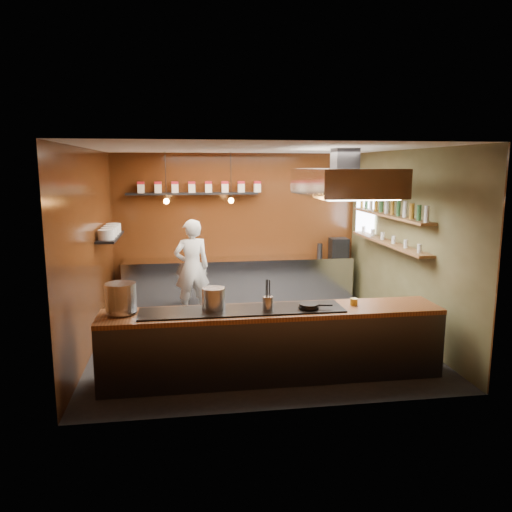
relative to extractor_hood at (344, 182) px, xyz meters
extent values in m
plane|color=black|center=(-1.30, 0.40, -2.51)|extent=(5.00, 5.00, 0.00)
plane|color=#341909|center=(-1.30, 2.90, -1.01)|extent=(5.00, 0.00, 5.00)
plane|color=#341909|center=(-3.80, 0.40, -1.01)|extent=(0.00, 5.00, 5.00)
plane|color=#4D4B2B|center=(1.20, 0.40, -1.01)|extent=(0.00, 5.00, 5.00)
plane|color=silver|center=(-1.30, 0.40, 0.49)|extent=(5.00, 5.00, 0.00)
plane|color=white|center=(1.15, 2.10, -0.61)|extent=(0.00, 1.00, 1.00)
cube|color=silver|center=(-1.30, 2.57, -2.06)|extent=(4.60, 0.65, 0.90)
cube|color=#38383D|center=(-1.30, -1.20, -2.08)|extent=(4.40, 0.70, 0.86)
cube|color=brown|center=(-1.30, -1.20, -1.62)|extent=(4.40, 0.72, 0.06)
cube|color=black|center=(-1.70, -1.20, -1.58)|extent=(2.60, 0.55, 0.02)
cube|color=black|center=(-2.20, 2.76, -0.31)|extent=(2.60, 0.26, 0.04)
cube|color=black|center=(-3.64, 1.40, -0.96)|extent=(0.30, 1.40, 0.04)
cube|color=brown|center=(1.04, 0.70, -0.59)|extent=(0.26, 2.80, 0.04)
cube|color=brown|center=(1.04, 0.70, -1.06)|extent=(0.26, 2.80, 0.04)
cube|color=#38383D|center=(0.00, 0.00, 0.34)|extent=(0.35, 0.35, 0.30)
cube|color=silver|center=(0.00, 0.00, -0.01)|extent=(1.20, 2.00, 0.40)
cube|color=white|center=(0.00, 0.00, -0.22)|extent=(1.00, 1.80, 0.02)
cylinder|color=black|center=(-2.70, 2.10, 0.04)|extent=(0.01, 0.01, 0.90)
sphere|color=orange|center=(-2.70, 2.10, -0.41)|extent=(0.10, 0.10, 0.10)
cylinder|color=black|center=(-1.50, 2.10, 0.04)|extent=(0.01, 0.01, 0.90)
sphere|color=orange|center=(-1.50, 2.10, -0.41)|extent=(0.10, 0.10, 0.10)
cube|color=beige|center=(-3.20, 2.76, -0.20)|extent=(0.13, 0.13, 0.17)
cube|color=#A81420|center=(-3.20, 2.76, -0.09)|extent=(0.13, 0.13, 0.05)
cube|color=beige|center=(-2.87, 2.76, -0.20)|extent=(0.13, 0.13, 0.17)
cube|color=#A81420|center=(-2.87, 2.76, -0.09)|extent=(0.14, 0.13, 0.05)
cube|color=beige|center=(-2.54, 2.76, -0.20)|extent=(0.13, 0.13, 0.17)
cube|color=#A81420|center=(-2.54, 2.76, -0.09)|extent=(0.13, 0.13, 0.05)
cube|color=beige|center=(-2.21, 2.76, -0.20)|extent=(0.13, 0.13, 0.17)
cube|color=#A81420|center=(-2.21, 2.76, -0.09)|extent=(0.14, 0.13, 0.05)
cube|color=beige|center=(-1.89, 2.76, -0.20)|extent=(0.13, 0.13, 0.17)
cube|color=#A81420|center=(-1.89, 2.76, -0.09)|extent=(0.14, 0.13, 0.05)
cube|color=beige|center=(-1.56, 2.76, -0.20)|extent=(0.13, 0.13, 0.17)
cube|color=#A81420|center=(-1.56, 2.76, -0.09)|extent=(0.14, 0.13, 0.05)
cube|color=beige|center=(-1.23, 2.76, -0.20)|extent=(0.13, 0.13, 0.17)
cube|color=#A81420|center=(-1.23, 2.76, -0.09)|extent=(0.14, 0.13, 0.05)
cube|color=beige|center=(-0.90, 2.76, -0.20)|extent=(0.13, 0.13, 0.17)
cube|color=#A81420|center=(-0.90, 2.76, -0.09)|extent=(0.14, 0.13, 0.05)
cylinder|color=silver|center=(-3.64, 0.95, -0.86)|extent=(0.26, 0.26, 0.16)
cylinder|color=silver|center=(-3.64, 1.25, -0.86)|extent=(0.26, 0.26, 0.16)
cylinder|color=silver|center=(-3.64, 1.55, -0.86)|extent=(0.26, 0.26, 0.16)
cylinder|color=silver|center=(-3.64, 1.85, -0.86)|extent=(0.26, 0.26, 0.16)
cylinder|color=silver|center=(1.04, -0.60, -0.45)|extent=(0.06, 0.06, 0.24)
cylinder|color=#2D5933|center=(1.04, -0.36, -0.45)|extent=(0.06, 0.06, 0.24)
cylinder|color=#8C601E|center=(1.04, -0.13, -0.45)|extent=(0.06, 0.06, 0.24)
cylinder|color=silver|center=(1.04, 0.11, -0.45)|extent=(0.06, 0.06, 0.24)
cylinder|color=#2D5933|center=(1.04, 0.35, -0.45)|extent=(0.06, 0.06, 0.24)
cylinder|color=#8C601E|center=(1.04, 0.58, -0.45)|extent=(0.06, 0.06, 0.24)
cylinder|color=silver|center=(1.04, 0.82, -0.45)|extent=(0.06, 0.06, 0.24)
cylinder|color=#2D5933|center=(1.04, 1.05, -0.45)|extent=(0.06, 0.06, 0.24)
cylinder|color=#8C601E|center=(1.04, 1.29, -0.45)|extent=(0.06, 0.06, 0.24)
cylinder|color=silver|center=(1.04, 1.53, -0.45)|extent=(0.06, 0.06, 0.24)
cylinder|color=#2D5933|center=(1.04, 1.76, -0.45)|extent=(0.06, 0.06, 0.24)
cylinder|color=#8C601E|center=(1.04, 2.00, -0.45)|extent=(0.06, 0.06, 0.24)
cylinder|color=silver|center=(1.04, -0.45, -0.97)|extent=(0.07, 0.07, 0.13)
cylinder|color=silver|center=(1.04, 0.01, -0.97)|extent=(0.07, 0.07, 0.13)
cylinder|color=silver|center=(1.04, 0.47, -0.97)|extent=(0.07, 0.07, 0.13)
cylinder|color=silver|center=(1.04, 0.93, -0.97)|extent=(0.07, 0.07, 0.13)
cylinder|color=silver|center=(1.04, 1.39, -0.97)|extent=(0.07, 0.07, 0.13)
cylinder|color=silver|center=(1.04, 1.85, -0.97)|extent=(0.07, 0.07, 0.13)
cylinder|color=silver|center=(-3.21, -1.11, -1.38)|extent=(0.39, 0.39, 0.37)
cylinder|color=silver|center=(-2.06, -1.13, -1.43)|extent=(0.39, 0.39, 0.28)
cylinder|color=silver|center=(-1.38, -1.28, -1.48)|extent=(0.14, 0.14, 0.17)
cylinder|color=black|center=(-0.85, -1.29, -1.55)|extent=(0.26, 0.26, 0.03)
cylinder|color=black|center=(-0.85, -1.29, -1.52)|extent=(0.24, 0.24, 0.03)
cylinder|color=black|center=(-0.65, -1.34, -1.52)|extent=(0.18, 0.06, 0.02)
cylinder|color=gold|center=(-0.20, -1.15, -1.54)|extent=(0.13, 0.13, 0.09)
cube|color=black|center=(0.80, 2.62, -1.42)|extent=(0.38, 0.36, 0.36)
imported|color=silver|center=(-2.27, 1.79, -1.61)|extent=(0.73, 0.56, 1.79)
camera|label=1|loc=(-2.44, -7.28, 0.23)|focal=35.00mm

